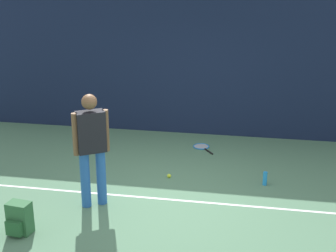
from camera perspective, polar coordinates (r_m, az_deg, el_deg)
The scene contains 8 objects.
ground_plane at distance 7.47m, azimuth -0.55°, elevation -8.26°, with size 12.00×12.00×0.00m, color #4C7556.
back_fence at distance 9.83m, azimuth 2.74°, elevation 7.18°, with size 10.00×0.10×2.88m, color #141E38.
court_line at distance 7.35m, azimuth -0.76°, elevation -8.73°, with size 9.00×0.05×0.00m, color white.
tennis_player at distance 6.88m, azimuth -9.17°, elevation -2.13°, with size 0.46×0.40×1.70m.
tennis_racket at distance 9.37m, azimuth 4.09°, elevation -2.52°, with size 0.50×0.60×0.03m.
backpack at distance 6.68m, azimuth -17.43°, elevation -10.60°, with size 0.32×0.31×0.44m.
tennis_ball_near_player at distance 8.04m, azimuth 0.13°, elevation -5.99°, with size 0.07×0.07×0.07m, color #CCE033.
water_bottle at distance 7.90m, azimuth 11.56°, elevation -6.19°, with size 0.07×0.07×0.23m, color #268CD8.
Camera 1 is at (1.27, -6.55, 3.36)m, focal length 50.80 mm.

